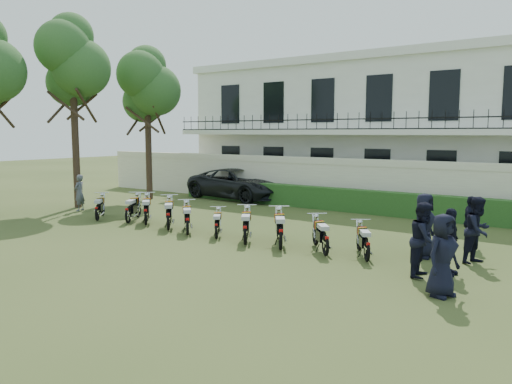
# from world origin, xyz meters

# --- Properties ---
(ground) EXTENTS (100.00, 100.00, 0.00)m
(ground) POSITION_xyz_m (0.00, 0.00, 0.00)
(ground) COLOR #37451B
(ground) RESTS_ON ground
(perimeter_wall) EXTENTS (30.00, 0.35, 2.30)m
(perimeter_wall) POSITION_xyz_m (0.00, 8.00, 1.17)
(perimeter_wall) COLOR #F0E6CA
(perimeter_wall) RESTS_ON ground
(hedge) EXTENTS (18.00, 0.60, 1.00)m
(hedge) POSITION_xyz_m (1.00, 7.20, 0.50)
(hedge) COLOR #214016
(hedge) RESTS_ON ground
(building) EXTENTS (20.40, 9.60, 7.40)m
(building) POSITION_xyz_m (0.00, 13.96, 3.71)
(building) COLOR white
(building) RESTS_ON ground
(tree_west_mid) EXTENTS (3.40, 3.20, 8.82)m
(tree_west_mid) POSITION_xyz_m (-9.46, 1.00, 6.67)
(tree_west_mid) COLOR #473323
(tree_west_mid) RESTS_ON ground
(tree_west_near) EXTENTS (3.40, 3.20, 7.90)m
(tree_west_near) POSITION_xyz_m (-8.96, 5.00, 5.89)
(tree_west_near) COLOR #473323
(tree_west_near) RESTS_ON ground
(motorcycle_0) EXTENTS (1.31, 1.41, 1.00)m
(motorcycle_0) POSITION_xyz_m (-5.65, -0.83, 0.46)
(motorcycle_0) COLOR black
(motorcycle_0) RESTS_ON ground
(motorcycle_1) EXTENTS (1.14, 1.71, 1.07)m
(motorcycle_1) POSITION_xyz_m (-4.21, -0.50, 0.50)
(motorcycle_1) COLOR black
(motorcycle_1) RESTS_ON ground
(motorcycle_2) EXTENTS (1.51, 1.51, 1.11)m
(motorcycle_2) POSITION_xyz_m (-3.35, -0.39, 0.51)
(motorcycle_2) COLOR black
(motorcycle_2) RESTS_ON ground
(motorcycle_3) EXTENTS (1.49, 1.60, 1.14)m
(motorcycle_3) POSITION_xyz_m (-1.95, -0.60, 0.52)
(motorcycle_3) COLOR black
(motorcycle_3) RESTS_ON ground
(motorcycle_4) EXTENTS (1.44, 1.48, 1.07)m
(motorcycle_4) POSITION_xyz_m (-0.83, -0.82, 0.50)
(motorcycle_4) COLOR black
(motorcycle_4) RESTS_ON ground
(motorcycle_5) EXTENTS (1.08, 1.43, 0.93)m
(motorcycle_5) POSITION_xyz_m (0.34, -0.69, 0.43)
(motorcycle_5) COLOR black
(motorcycle_5) RESTS_ON ground
(motorcycle_6) EXTENTS (1.20, 1.73, 1.10)m
(motorcycle_6) POSITION_xyz_m (1.64, -0.86, 0.51)
(motorcycle_6) COLOR black
(motorcycle_6) RESTS_ON ground
(motorcycle_7) EXTENTS (1.28, 1.77, 1.14)m
(motorcycle_7) POSITION_xyz_m (2.88, -0.78, 0.53)
(motorcycle_7) COLOR black
(motorcycle_7) RESTS_ON ground
(motorcycle_8) EXTENTS (1.32, 1.51, 1.04)m
(motorcycle_8) POSITION_xyz_m (4.30, -0.66, 0.48)
(motorcycle_8) COLOR black
(motorcycle_8) RESTS_ON ground
(motorcycle_9) EXTENTS (1.06, 1.55, 0.98)m
(motorcycle_9) POSITION_xyz_m (5.50, -0.57, 0.45)
(motorcycle_9) COLOR black
(motorcycle_9) RESTS_ON ground
(suv) EXTENTS (5.99, 3.23, 1.60)m
(suv) POSITION_xyz_m (-5.18, 7.71, 0.80)
(suv) COLOR black
(suv) RESTS_ON ground
(inspector) EXTENTS (0.56, 0.69, 1.62)m
(inspector) POSITION_xyz_m (-8.55, 0.43, 0.81)
(inspector) COLOR slate
(inspector) RESTS_ON ground
(officer_0) EXTENTS (0.83, 1.02, 1.79)m
(officer_0) POSITION_xyz_m (7.90, -2.26, 0.89)
(officer_0) COLOR black
(officer_0) RESTS_ON ground
(officer_1) EXTENTS (0.77, 0.95, 1.83)m
(officer_1) POSITION_xyz_m (7.13, -1.00, 0.91)
(officer_1) COLOR black
(officer_1) RESTS_ON ground
(officer_2) EXTENTS (0.51, 1.01, 1.66)m
(officer_2) POSITION_xyz_m (7.59, -0.52, 0.83)
(officer_2) COLOR black
(officer_2) RESTS_ON ground
(officer_3) EXTENTS (0.63, 0.92, 1.81)m
(officer_3) POSITION_xyz_m (6.56, 0.87, 0.91)
(officer_3) COLOR black
(officer_3) RESTS_ON ground
(officer_4) EXTENTS (0.93, 1.05, 1.80)m
(officer_4) POSITION_xyz_m (7.92, 1.08, 0.90)
(officer_4) COLOR black
(officer_4) RESTS_ON ground
(officer_5) EXTENTS (0.43, 0.95, 1.58)m
(officer_5) POSITION_xyz_m (7.33, 2.89, 0.79)
(officer_5) COLOR black
(officer_5) RESTS_ON ground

